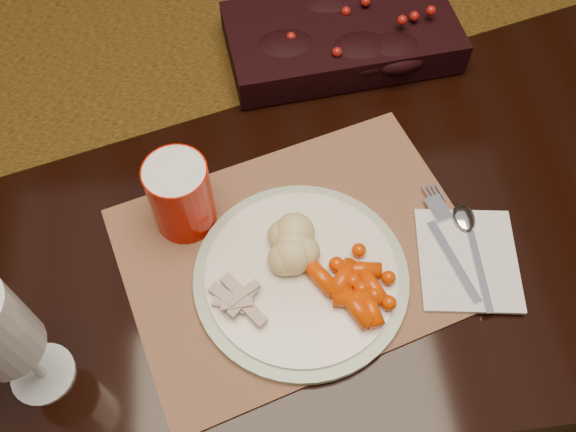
{
  "coord_description": "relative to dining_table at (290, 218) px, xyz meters",
  "views": [
    {
      "loc": [
        -0.07,
        -0.6,
        1.4
      ],
      "look_at": [
        -0.03,
        -0.25,
        0.8
      ],
      "focal_mm": 38.0,
      "sensor_mm": 36.0,
      "label": 1
    }
  ],
  "objects": [
    {
      "name": "floor",
      "position": [
        0.0,
        0.0,
        -0.38
      ],
      "size": [
        5.0,
        5.0,
        0.0
      ],
      "primitive_type": "plane",
      "color": "black",
      "rests_on": "ground"
    },
    {
      "name": "dining_table",
      "position": [
        0.0,
        0.0,
        0.0
      ],
      "size": [
        1.8,
        1.0,
        0.75
      ],
      "primitive_type": "cube",
      "color": "black",
      "rests_on": "floor"
    },
    {
      "name": "table_runner",
      "position": [
        -0.05,
        0.16,
        0.38
      ],
      "size": [
        1.77,
        0.79,
        0.0
      ],
      "primitive_type": "cube",
      "rotation": [
        0.0,
        0.0,
        0.26
      ],
      "color": "#542B0B",
      "rests_on": "dining_table"
    },
    {
      "name": "centerpiece",
      "position": [
        0.08,
        0.06,
        0.41
      ],
      "size": [
        0.34,
        0.2,
        0.07
      ],
      "primitive_type": null,
      "rotation": [
        0.0,
        0.0,
        0.1
      ],
      "color": "black",
      "rests_on": "table_runner"
    },
    {
      "name": "placemat_main",
      "position": [
        -0.02,
        -0.27,
        0.38
      ],
      "size": [
        0.48,
        0.4,
        0.0
      ],
      "primitive_type": "cube",
      "rotation": [
        0.0,
        0.0,
        0.28
      ],
      "color": "#975C34",
      "rests_on": "dining_table"
    },
    {
      "name": "dinner_plate",
      "position": [
        -0.02,
        -0.31,
        0.39
      ],
      "size": [
        0.25,
        0.25,
        0.01
      ],
      "primitive_type": "cylinder",
      "rotation": [
        0.0,
        0.0,
        0.01
      ],
      "color": "white",
      "rests_on": "placemat_main"
    },
    {
      "name": "baby_carrots",
      "position": [
        0.02,
        -0.33,
        0.4
      ],
      "size": [
        0.13,
        0.11,
        0.02
      ],
      "primitive_type": null,
      "rotation": [
        0.0,
        0.0,
        0.29
      ],
      "color": "#D23800",
      "rests_on": "dinner_plate"
    },
    {
      "name": "mashed_potatoes",
      "position": [
        -0.03,
        -0.27,
        0.42
      ],
      "size": [
        0.09,
        0.08,
        0.05
      ],
      "primitive_type": null,
      "rotation": [
        0.0,
        0.0,
        -0.06
      ],
      "color": "#D0B684",
      "rests_on": "dinner_plate"
    },
    {
      "name": "turkey_shreds",
      "position": [
        -0.09,
        -0.33,
        0.4
      ],
      "size": [
        0.07,
        0.06,
        0.02
      ],
      "primitive_type": null,
      "rotation": [
        0.0,
        0.0,
        -0.07
      ],
      "color": "tan",
      "rests_on": "dinner_plate"
    },
    {
      "name": "napkin",
      "position": [
        0.17,
        -0.3,
        0.38
      ],
      "size": [
        0.13,
        0.15,
        0.0
      ],
      "primitive_type": "cube",
      "rotation": [
        0.0,
        0.0,
        -0.14
      ],
      "color": "silver",
      "rests_on": "placemat_main"
    },
    {
      "name": "fork",
      "position": [
        0.16,
        -0.29,
        0.39
      ],
      "size": [
        0.06,
        0.15,
        0.0
      ],
      "primitive_type": null,
      "rotation": [
        0.0,
        0.0,
        0.25
      ],
      "color": "silver",
      "rests_on": "napkin"
    },
    {
      "name": "spoon",
      "position": [
        0.18,
        -0.3,
        0.39
      ],
      "size": [
        0.03,
        0.13,
        0.0
      ],
      "primitive_type": null,
      "rotation": [
        0.0,
        0.0,
        -0.06
      ],
      "color": "silver",
      "rests_on": "napkin"
    },
    {
      "name": "red_cup",
      "position": [
        -0.15,
        -0.21,
        0.43
      ],
      "size": [
        0.09,
        0.09,
        0.1
      ],
      "primitive_type": "cylinder",
      "rotation": [
        0.0,
        0.0,
        0.34
      ],
      "color": "#B00E00",
      "rests_on": "placemat_main"
    },
    {
      "name": "wine_glass",
      "position": [
        -0.31,
        -0.38,
        0.47
      ],
      "size": [
        0.07,
        0.07,
        0.2
      ],
      "primitive_type": null,
      "rotation": [
        0.0,
        0.0,
        0.04
      ],
      "color": "#A2B7C5",
      "rests_on": "dining_table"
    }
  ]
}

